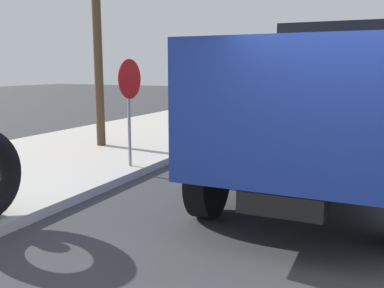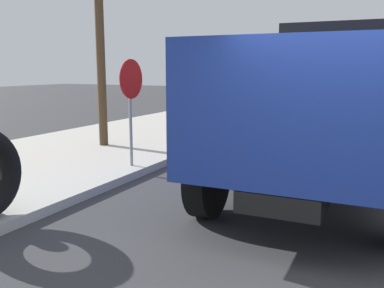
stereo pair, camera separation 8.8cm
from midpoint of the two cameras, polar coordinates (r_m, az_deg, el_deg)
The scene contains 6 objects.
ground_plane at distance 4.73m, azimuth 20.31°, elevation -16.47°, with size 80.00×80.00×0.00m, color #38383A.
stop_sign at distance 8.35m, azimuth -7.92°, elevation 6.84°, with size 0.76×0.08×2.09m.
dump_truck_blue at distance 7.88m, azimuth 18.25°, elevation 6.32°, with size 7.03×2.87×3.00m.
dump_truck_orange at distance 16.77m, azimuth 23.49°, elevation 7.77°, with size 7.10×3.03×3.00m.
dump_truck_red at distance 27.98m, azimuth 22.39°, elevation 8.48°, with size 7.08×2.98×3.00m.
bare_tree at distance 10.86m, azimuth -12.16°, elevation 14.40°, with size 1.26×1.21×5.82m.
Camera 2 is at (-4.22, -0.34, 2.07)m, focal length 39.66 mm.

